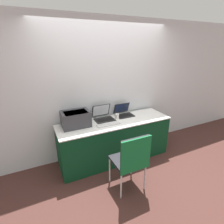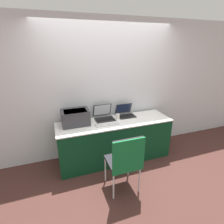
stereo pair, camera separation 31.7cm
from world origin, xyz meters
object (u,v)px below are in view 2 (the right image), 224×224
at_px(external_keyboard, 107,124).
at_px(laptop_right, 125,113).
at_px(coffee_cup, 118,116).
at_px(laptop_left, 104,116).
at_px(printer, 75,117).
at_px(chair, 125,159).

bearing_deg(external_keyboard, laptop_right, 31.63).
bearing_deg(coffee_cup, laptop_left, 158.92).
relative_size(laptop_left, coffee_cup, 3.78).
height_order(printer, external_keyboard, printer).
relative_size(laptop_right, chair, 0.35).
distance_m(printer, external_keyboard, 0.58).
height_order(printer, laptop_right, printer).
distance_m(laptop_left, chair, 1.08).
bearing_deg(printer, chair, -60.90).
height_order(external_keyboard, coffee_cup, coffee_cup).
distance_m(laptop_right, chair, 1.18).
relative_size(printer, laptop_right, 1.41).
xyz_separation_m(laptop_left, external_keyboard, (-0.02, -0.29, -0.05)).
xyz_separation_m(printer, laptop_right, (1.00, 0.09, -0.09)).
bearing_deg(printer, coffee_cup, -0.93).
xyz_separation_m(laptop_left, laptop_right, (0.45, 0.01, -0.01)).
relative_size(laptop_right, coffee_cup, 3.53).
relative_size(printer, laptop_left, 1.32).
distance_m(printer, laptop_left, 0.56).
distance_m(laptop_left, external_keyboard, 0.29).
distance_m(external_keyboard, chair, 0.80).
bearing_deg(coffee_cup, laptop_right, 26.71).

